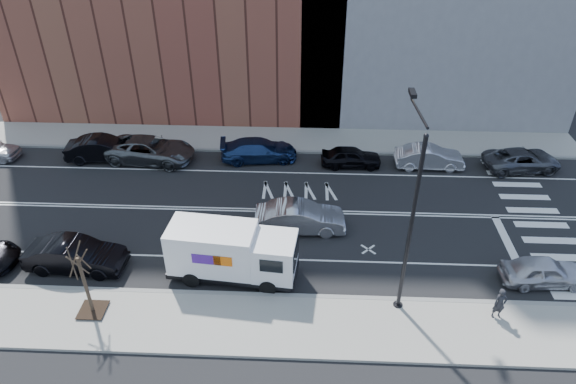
# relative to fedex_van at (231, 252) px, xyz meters

# --- Properties ---
(ground) EXTENTS (120.00, 120.00, 0.00)m
(ground) POSITION_rel_fedex_van_xyz_m (0.94, 5.60, -1.50)
(ground) COLOR black
(ground) RESTS_ON ground
(sidewalk_near) EXTENTS (44.00, 3.60, 0.15)m
(sidewalk_near) POSITION_rel_fedex_van_xyz_m (0.94, -3.20, -1.43)
(sidewalk_near) COLOR gray
(sidewalk_near) RESTS_ON ground
(sidewalk_far) EXTENTS (44.00, 3.60, 0.15)m
(sidewalk_far) POSITION_rel_fedex_van_xyz_m (0.94, 14.40, -1.43)
(sidewalk_far) COLOR gray
(sidewalk_far) RESTS_ON ground
(curb_near) EXTENTS (44.00, 0.25, 0.17)m
(curb_near) POSITION_rel_fedex_van_xyz_m (0.94, -1.40, -1.42)
(curb_near) COLOR gray
(curb_near) RESTS_ON ground
(curb_far) EXTENTS (44.00, 0.25, 0.17)m
(curb_far) POSITION_rel_fedex_van_xyz_m (0.94, 12.60, -1.42)
(curb_far) COLOR gray
(curb_far) RESTS_ON ground
(crosswalk) EXTENTS (3.00, 14.00, 0.01)m
(crosswalk) POSITION_rel_fedex_van_xyz_m (16.94, 5.60, -1.50)
(crosswalk) COLOR white
(crosswalk) RESTS_ON ground
(road_markings) EXTENTS (40.00, 8.60, 0.01)m
(road_markings) POSITION_rel_fedex_van_xyz_m (0.94, 5.60, -1.50)
(road_markings) COLOR white
(road_markings) RESTS_ON ground
(streetlight) EXTENTS (0.44, 4.02, 9.34)m
(streetlight) POSITION_rel_fedex_van_xyz_m (7.94, -1.31, 3.57)
(streetlight) COLOR black
(streetlight) RESTS_ON ground
(street_tree) EXTENTS (1.20, 1.20, 3.75)m
(street_tree) POSITION_rel_fedex_van_xyz_m (-6.06, -2.80, -0.05)
(street_tree) COLOR black
(street_tree) RESTS_ON ground
(fedex_van) EXTENTS (6.45, 2.75, 2.87)m
(fedex_van) POSITION_rel_fedex_van_xyz_m (0.00, 0.00, 0.00)
(fedex_van) COLOR black
(fedex_van) RESTS_ON ground
(far_parked_b) EXTENTS (5.12, 2.22, 1.64)m
(far_parked_b) POSITION_rel_fedex_van_xyz_m (-10.29, 11.12, -0.69)
(far_parked_b) COLOR black
(far_parked_b) RESTS_ON ground
(far_parked_c) EXTENTS (6.19, 3.40, 1.64)m
(far_parked_c) POSITION_rel_fedex_van_xyz_m (-7.06, 11.11, -0.68)
(far_parked_c) COLOR #53575B
(far_parked_c) RESTS_ON ground
(far_parked_d) EXTENTS (5.36, 2.71, 1.49)m
(far_parked_d) POSITION_rel_fedex_van_xyz_m (0.25, 11.56, -0.76)
(far_parked_d) COLOR navy
(far_parked_d) RESTS_ON ground
(far_parked_e) EXTENTS (4.01, 1.68, 1.35)m
(far_parked_e) POSITION_rel_fedex_van_xyz_m (6.48, 11.01, -0.83)
(far_parked_e) COLOR black
(far_parked_e) RESTS_ON ground
(far_parked_f) EXTENTS (4.51, 1.58, 1.49)m
(far_parked_f) POSITION_rel_fedex_van_xyz_m (11.65, 11.08, -0.76)
(far_parked_f) COLOR silver
(far_parked_f) RESTS_ON ground
(far_parked_g) EXTENTS (5.22, 2.91, 1.38)m
(far_parked_g) POSITION_rel_fedex_van_xyz_m (17.74, 11.08, -0.81)
(far_parked_g) COLOR #4D4F55
(far_parked_g) RESTS_ON ground
(driving_sedan) EXTENTS (5.05, 1.96, 1.64)m
(driving_sedan) POSITION_rel_fedex_van_xyz_m (3.24, 3.89, -0.69)
(driving_sedan) COLOR #A9A8AD
(driving_sedan) RESTS_ON ground
(near_parked_rear_a) EXTENTS (5.05, 1.99, 1.64)m
(near_parked_rear_a) POSITION_rel_fedex_van_xyz_m (-7.92, 0.21, -0.69)
(near_parked_rear_a) COLOR black
(near_parked_rear_a) RESTS_ON ground
(near_parked_front) EXTENTS (4.18, 1.84, 1.40)m
(near_parked_front) POSITION_rel_fedex_van_xyz_m (15.20, 0.20, -0.80)
(near_parked_front) COLOR silver
(near_parked_front) RESTS_ON ground
(pedestrian) EXTENTS (0.63, 0.46, 1.60)m
(pedestrian) POSITION_rel_fedex_van_xyz_m (12.28, -2.30, -0.55)
(pedestrian) COLOR black
(pedestrian) RESTS_ON sidewalk_near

